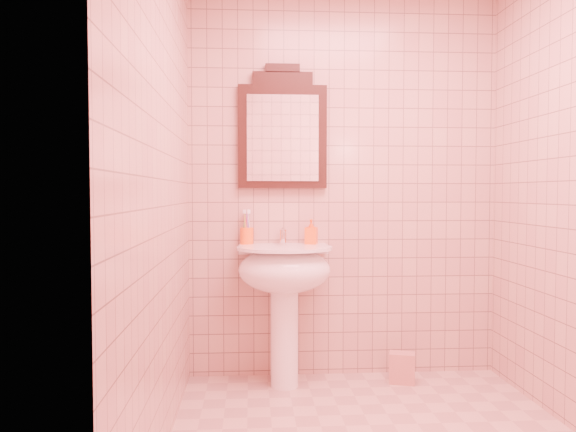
{
  "coord_description": "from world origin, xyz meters",
  "views": [
    {
      "loc": [
        -0.6,
        -2.51,
        1.19
      ],
      "look_at": [
        -0.4,
        0.55,
        1.06
      ],
      "focal_mm": 35.0,
      "sensor_mm": 36.0,
      "label": 1
    }
  ],
  "objects": [
    {
      "name": "back_wall",
      "position": [
        0.0,
        1.1,
        1.25
      ],
      "size": [
        2.0,
        0.02,
        2.5
      ],
      "primitive_type": "cube",
      "color": "tan",
      "rests_on": "floor"
    },
    {
      "name": "towel",
      "position": [
        0.34,
        0.89,
        0.09
      ],
      "size": [
        0.18,
        0.14,
        0.19
      ],
      "primitive_type": "cube",
      "rotation": [
        0.0,
        0.0,
        -0.29
      ],
      "color": "tan",
      "rests_on": "floor"
    },
    {
      "name": "toothbrush_cup",
      "position": [
        -0.63,
        1.05,
        0.92
      ],
      "size": [
        0.08,
        0.08,
        0.2
      ],
      "rotation": [
        0.0,
        0.0,
        -0.03
      ],
      "color": "#FF6015",
      "rests_on": "pedestal_sink"
    },
    {
      "name": "faucet",
      "position": [
        -0.4,
        1.01,
        0.92
      ],
      "size": [
        0.04,
        0.16,
        0.11
      ],
      "color": "white",
      "rests_on": "pedestal_sink"
    },
    {
      "name": "pedestal_sink",
      "position": [
        -0.4,
        0.87,
        0.66
      ],
      "size": [
        0.58,
        0.58,
        0.86
      ],
      "color": "white",
      "rests_on": "floor"
    },
    {
      "name": "mirror",
      "position": [
        -0.4,
        1.07,
        1.58
      ],
      "size": [
        0.56,
        0.06,
        0.79
      ],
      "color": "black",
      "rests_on": "back_wall"
    },
    {
      "name": "soap_dispenser",
      "position": [
        -0.22,
        1.01,
        0.94
      ],
      "size": [
        0.09,
        0.09,
        0.16
      ],
      "primitive_type": "imported",
      "rotation": [
        0.0,
        0.0,
        -0.3
      ],
      "color": "#F15B14",
      "rests_on": "pedestal_sink"
    }
  ]
}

